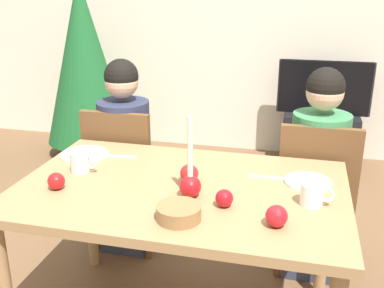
% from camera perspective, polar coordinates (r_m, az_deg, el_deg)
% --- Properties ---
extents(back_wall, '(6.40, 0.10, 2.60)m').
position_cam_1_polar(back_wall, '(4.34, 7.92, 15.92)').
color(back_wall, beige).
rests_on(back_wall, ground).
extents(dining_table, '(1.40, 0.90, 0.75)m').
position_cam_1_polar(dining_table, '(1.99, -1.39, -7.42)').
color(dining_table, '#99754C').
rests_on(dining_table, ground).
extents(chair_left, '(0.40, 0.40, 0.90)m').
position_cam_1_polar(chair_left, '(2.73, -8.49, -3.40)').
color(chair_left, brown).
rests_on(chair_left, ground).
extents(chair_right, '(0.40, 0.40, 0.90)m').
position_cam_1_polar(chair_right, '(2.55, 15.20, -5.65)').
color(chair_right, brown).
rests_on(chair_right, ground).
extents(person_left_child, '(0.30, 0.30, 1.17)m').
position_cam_1_polar(person_left_child, '(2.74, -8.30, -2.03)').
color(person_left_child, '#33384C').
rests_on(person_left_child, ground).
extents(person_right_child, '(0.30, 0.30, 1.17)m').
position_cam_1_polar(person_right_child, '(2.56, 15.31, -4.17)').
color(person_right_child, '#33384C').
rests_on(person_right_child, ground).
extents(tv_stand, '(0.64, 0.40, 0.48)m').
position_cam_1_polar(tv_stand, '(4.23, 15.64, 0.57)').
color(tv_stand, black).
rests_on(tv_stand, ground).
extents(tv, '(0.79, 0.05, 0.46)m').
position_cam_1_polar(tv, '(4.10, 16.24, 6.78)').
color(tv, black).
rests_on(tv, tv_stand).
extents(christmas_tree, '(0.77, 0.77, 1.72)m').
position_cam_1_polar(christmas_tree, '(4.32, -13.36, 10.08)').
color(christmas_tree, brown).
rests_on(christmas_tree, ground).
extents(candle_centerpiece, '(0.09, 0.09, 0.34)m').
position_cam_1_polar(candle_centerpiece, '(1.83, -0.22, -4.64)').
color(candle_centerpiece, red).
rests_on(candle_centerpiece, dining_table).
extents(plate_left, '(0.24, 0.24, 0.01)m').
position_cam_1_polar(plate_left, '(2.34, -13.29, -1.26)').
color(plate_left, silver).
rests_on(plate_left, dining_table).
extents(plate_right, '(0.20, 0.20, 0.01)m').
position_cam_1_polar(plate_right, '(2.04, 14.32, -4.63)').
color(plate_right, silver).
rests_on(plate_right, dining_table).
extents(mug_left, '(0.13, 0.09, 0.09)m').
position_cam_1_polar(mug_left, '(2.13, -13.78, -2.23)').
color(mug_left, silver).
rests_on(mug_left, dining_table).
extents(mug_right, '(0.13, 0.09, 0.09)m').
position_cam_1_polar(mug_right, '(1.84, 14.86, -6.14)').
color(mug_right, white).
rests_on(mug_right, dining_table).
extents(fork_left, '(0.18, 0.04, 0.01)m').
position_cam_1_polar(fork_left, '(2.29, -9.23, -1.52)').
color(fork_left, silver).
rests_on(fork_left, dining_table).
extents(fork_right, '(0.18, 0.01, 0.01)m').
position_cam_1_polar(fork_right, '(2.05, 9.64, -4.15)').
color(fork_right, silver).
rests_on(fork_right, dining_table).
extents(bowl_walnuts, '(0.17, 0.17, 0.05)m').
position_cam_1_polar(bowl_walnuts, '(1.68, -1.68, -8.58)').
color(bowl_walnuts, olive).
rests_on(bowl_walnuts, dining_table).
extents(apple_near_candle, '(0.07, 0.07, 0.07)m').
position_cam_1_polar(apple_near_candle, '(1.77, 4.06, -6.79)').
color(apple_near_candle, '#AD121A').
rests_on(apple_near_candle, dining_table).
extents(apple_by_left_plate, '(0.07, 0.07, 0.07)m').
position_cam_1_polar(apple_by_left_plate, '(1.99, -16.63, -4.48)').
color(apple_by_left_plate, red).
rests_on(apple_by_left_plate, dining_table).
extents(apple_by_right_mug, '(0.08, 0.08, 0.08)m').
position_cam_1_polar(apple_by_right_mug, '(1.97, -0.35, -3.71)').
color(apple_by_right_mug, '#B21C1E').
rests_on(apple_by_right_mug, dining_table).
extents(apple_far_edge, '(0.08, 0.08, 0.08)m').
position_cam_1_polar(apple_far_edge, '(1.66, 10.54, -8.87)').
color(apple_far_edge, red).
rests_on(apple_far_edge, dining_table).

